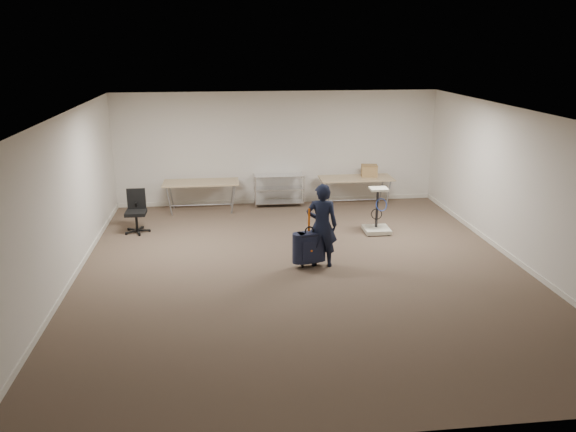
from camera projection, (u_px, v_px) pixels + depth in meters
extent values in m
plane|color=#4C3A2E|center=(303.00, 270.00, 10.12)|extent=(9.00, 9.00, 0.00)
plane|color=beige|center=(277.00, 148.00, 13.97)|extent=(8.00, 0.00, 8.00)
plane|color=beige|center=(370.00, 315.00, 5.44)|extent=(8.00, 0.00, 8.00)
plane|color=beige|center=(64.00, 202.00, 9.25)|extent=(0.00, 9.00, 9.00)
plane|color=beige|center=(522.00, 188.00, 10.15)|extent=(0.00, 9.00, 9.00)
plane|color=silver|center=(304.00, 114.00, 9.29)|extent=(8.00, 8.00, 0.00)
cube|color=silver|center=(278.00, 201.00, 14.36)|extent=(8.00, 0.02, 0.10)
cube|color=silver|center=(74.00, 278.00, 9.66)|extent=(0.02, 9.00, 0.10)
cube|color=silver|center=(512.00, 258.00, 10.55)|extent=(0.02, 9.00, 0.10)
cube|color=#A08862|center=(201.00, 182.00, 13.44)|extent=(1.80, 0.75, 0.03)
cylinder|color=#909398|center=(202.00, 205.00, 13.61)|extent=(1.50, 0.02, 0.02)
cylinder|color=#909398|center=(169.00, 202.00, 13.18)|extent=(0.13, 0.04, 0.69)
cylinder|color=#909398|center=(233.00, 199.00, 13.35)|extent=(0.13, 0.04, 0.69)
cylinder|color=#909398|center=(171.00, 195.00, 13.75)|extent=(0.13, 0.04, 0.69)
cylinder|color=#909398|center=(233.00, 193.00, 13.92)|extent=(0.13, 0.04, 0.69)
cube|color=#A08862|center=(356.00, 178.00, 13.87)|extent=(1.80, 0.75, 0.03)
cylinder|color=#909398|center=(355.00, 200.00, 14.03)|extent=(1.50, 0.02, 0.02)
cylinder|color=#909398|center=(328.00, 197.00, 13.61)|extent=(0.13, 0.04, 0.69)
cylinder|color=#909398|center=(388.00, 195.00, 13.78)|extent=(0.13, 0.04, 0.69)
cylinder|color=#909398|center=(324.00, 190.00, 14.18)|extent=(0.13, 0.04, 0.69)
cylinder|color=#909398|center=(382.00, 189.00, 14.34)|extent=(0.13, 0.04, 0.69)
cylinder|color=silver|center=(255.00, 193.00, 13.70)|extent=(0.02, 0.02, 0.80)
cylinder|color=silver|center=(304.00, 192.00, 13.84)|extent=(0.02, 0.02, 0.80)
cylinder|color=silver|center=(254.00, 189.00, 14.13)|extent=(0.02, 0.02, 0.80)
cylinder|color=silver|center=(301.00, 187.00, 14.26)|extent=(0.02, 0.02, 0.80)
cube|color=silver|center=(279.00, 202.00, 14.07)|extent=(1.20, 0.45, 0.02)
cube|color=silver|center=(279.00, 188.00, 13.97)|extent=(1.20, 0.45, 0.02)
cube|color=silver|center=(279.00, 175.00, 13.87)|extent=(1.20, 0.45, 0.01)
imported|color=black|center=(322.00, 225.00, 10.10)|extent=(0.62, 0.47, 1.55)
cube|color=black|center=(309.00, 247.00, 10.16)|extent=(0.44, 0.31, 0.55)
cube|color=black|center=(309.00, 262.00, 10.26)|extent=(0.39, 0.23, 0.03)
cylinder|color=black|center=(302.00, 266.00, 10.22)|extent=(0.04, 0.08, 0.07)
cylinder|color=black|center=(315.00, 264.00, 10.30)|extent=(0.04, 0.08, 0.07)
torus|color=black|center=(309.00, 231.00, 10.06)|extent=(0.18, 0.06, 0.17)
cube|color=orange|center=(309.00, 220.00, 10.02)|extent=(0.04, 0.01, 0.43)
cylinder|color=black|center=(137.00, 230.00, 12.11)|extent=(0.56, 0.56, 0.08)
cylinder|color=black|center=(137.00, 222.00, 12.06)|extent=(0.06, 0.06, 0.37)
cube|color=black|center=(136.00, 213.00, 11.99)|extent=(0.43, 0.43, 0.07)
cube|color=black|center=(136.00, 199.00, 12.11)|extent=(0.39, 0.06, 0.45)
cube|color=silver|center=(377.00, 230.00, 12.09)|extent=(0.55, 0.55, 0.09)
cylinder|color=black|center=(369.00, 235.00, 11.87)|extent=(0.06, 0.06, 0.04)
cylinder|color=black|center=(377.00, 208.00, 12.00)|extent=(0.05, 0.05, 0.86)
cube|color=silver|center=(379.00, 189.00, 11.82)|extent=(0.38, 0.33, 0.04)
torus|color=#2445B6|center=(381.00, 205.00, 11.84)|extent=(0.28, 0.12, 0.27)
cube|color=#8C5D41|center=(369.00, 171.00, 13.94)|extent=(0.43, 0.35, 0.29)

